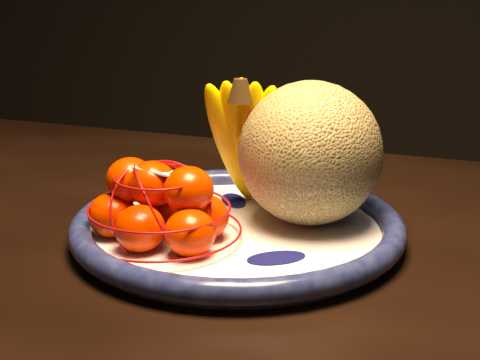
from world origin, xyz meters
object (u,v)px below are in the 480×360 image
(dining_table, at_px, (258,291))
(fruit_bowl, at_px, (238,228))
(cantaloupe, at_px, (310,153))
(banana_bunch, at_px, (245,136))
(mandarin_bag, at_px, (160,208))

(dining_table, height_order, fruit_bowl, fruit_bowl)
(dining_table, distance_m, cantaloupe, 0.18)
(fruit_bowl, xyz_separation_m, banana_bunch, (-0.01, 0.07, 0.09))
(fruit_bowl, xyz_separation_m, cantaloupe, (0.07, 0.05, 0.08))
(fruit_bowl, height_order, cantaloupe, cantaloupe)
(fruit_bowl, bearing_deg, cantaloupe, 31.27)
(dining_table, relative_size, fruit_bowl, 3.77)
(dining_table, xyz_separation_m, mandarin_bag, (-0.09, -0.08, 0.13))
(dining_table, distance_m, mandarin_bag, 0.18)
(banana_bunch, relative_size, mandarin_bag, 0.76)
(fruit_bowl, bearing_deg, mandarin_bag, -140.10)
(banana_bunch, bearing_deg, dining_table, -63.47)
(cantaloupe, distance_m, mandarin_bag, 0.18)
(fruit_bowl, bearing_deg, dining_table, 52.88)
(cantaloupe, xyz_separation_m, banana_bunch, (-0.09, 0.03, 0.01))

